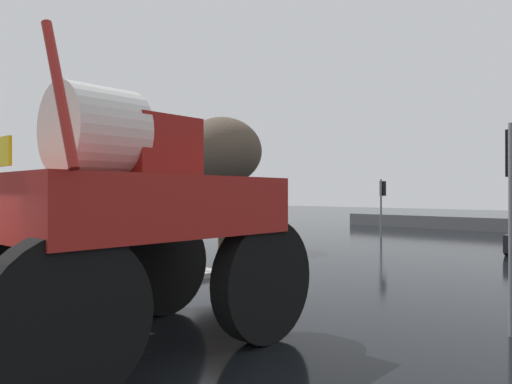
# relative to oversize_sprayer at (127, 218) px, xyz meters

# --- Properties ---
(ground_plane) EXTENTS (120.00, 120.00, 0.00)m
(ground_plane) POSITION_rel_oversize_sprayer_xyz_m (-0.20, 14.67, -2.10)
(ground_plane) COLOR black
(median_island) EXTENTS (1.69, 10.73, 0.15)m
(median_island) POSITION_rel_oversize_sprayer_xyz_m (-4.74, 0.37, -2.02)
(median_island) COLOR #9E9B93
(median_island) RESTS_ON ground
(oversize_sprayer) EXTENTS (3.86, 5.53, 4.51)m
(oversize_sprayer) POSITION_rel_oversize_sprayer_xyz_m (0.00, 0.00, 0.00)
(oversize_sprayer) COLOR black
(oversize_sprayer) RESTS_ON ground
(traffic_signal_near_left) EXTENTS (0.24, 0.54, 4.07)m
(traffic_signal_near_left) POSITION_rel_oversize_sprayer_xyz_m (-5.95, 5.15, 0.87)
(traffic_signal_near_left) COLOR slate
(traffic_signal_near_left) RESTS_ON ground
(traffic_signal_far_left) EXTENTS (0.24, 0.55, 3.33)m
(traffic_signal_far_left) POSITION_rel_oversize_sprayer_xyz_m (-6.61, 20.43, 0.32)
(traffic_signal_far_left) COLOR slate
(traffic_signal_far_left) RESTS_ON ground
(bare_tree_left) EXTENTS (3.72, 3.72, 6.07)m
(bare_tree_left) POSITION_rel_oversize_sprayer_xyz_m (-9.55, 10.74, 2.36)
(bare_tree_left) COLOR #473828
(bare_tree_left) RESTS_ON ground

